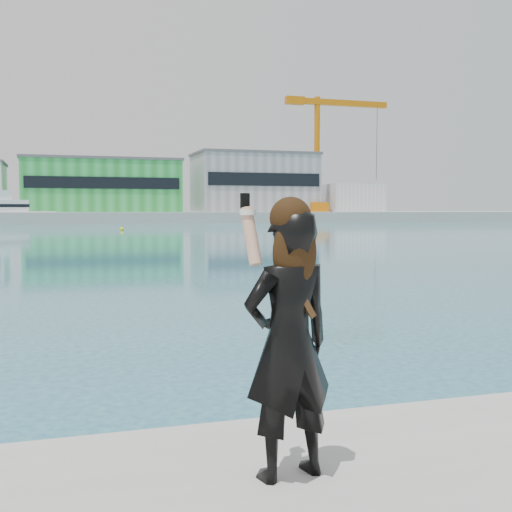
% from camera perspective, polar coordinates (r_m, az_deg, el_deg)
% --- Properties ---
extents(far_quay, '(320.00, 40.00, 2.00)m').
position_cam_1_polar(far_quay, '(134.02, -17.03, 3.34)').
color(far_quay, '#9E9E99').
rests_on(far_quay, ground).
extents(warehouse_green, '(30.60, 16.36, 10.50)m').
position_cam_1_polar(warehouse_green, '(132.36, -13.60, 6.11)').
color(warehouse_green, green).
rests_on(warehouse_green, far_quay).
extents(warehouse_grey_right, '(25.50, 15.35, 12.50)m').
position_cam_1_polar(warehouse_grey_right, '(138.28, -0.17, 6.55)').
color(warehouse_grey_right, gray).
rests_on(warehouse_grey_right, far_quay).
extents(ancillary_shed, '(12.00, 10.00, 6.00)m').
position_cam_1_polar(ancillary_shed, '(144.41, 8.47, 5.11)').
color(ancillary_shed, silver).
rests_on(ancillary_shed, far_quay).
extents(dock_crane, '(23.00, 4.00, 24.00)m').
position_cam_1_polar(dock_crane, '(137.67, 5.91, 9.38)').
color(dock_crane, orange).
rests_on(dock_crane, far_quay).
extents(flagpole_right, '(1.28, 0.16, 8.00)m').
position_cam_1_polar(flagpole_right, '(127.15, -7.00, 5.95)').
color(flagpole_right, silver).
rests_on(flagpole_right, far_quay).
extents(motor_yacht, '(16.81, 8.89, 7.56)m').
position_cam_1_polar(motor_yacht, '(117.17, -21.68, 3.68)').
color(motor_yacht, white).
rests_on(motor_yacht, ground).
extents(buoy_near, '(0.50, 0.50, 0.50)m').
position_cam_1_polar(buoy_near, '(78.87, -11.84, 2.24)').
color(buoy_near, yellow).
rests_on(buoy_near, ground).
extents(woman, '(0.71, 0.54, 1.84)m').
position_cam_1_polar(woman, '(4.15, 2.91, -7.08)').
color(woman, black).
rests_on(woman, near_quay).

